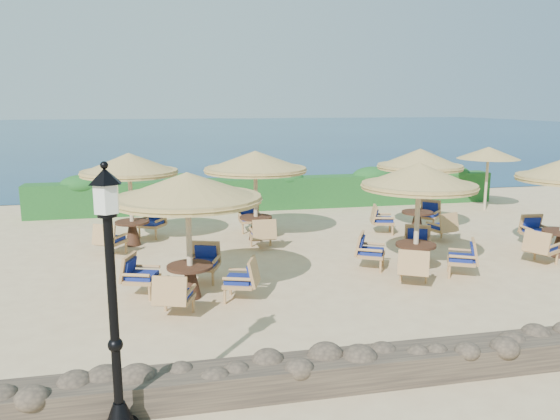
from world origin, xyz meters
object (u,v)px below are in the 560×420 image
Objects in this scene: lamp_post at (114,317)px; cafe_set_0 at (188,210)px; cafe_set_4 at (255,172)px; cafe_set_5 at (419,175)px; cafe_set_1 at (418,199)px; cafe_set_3 at (130,176)px; extra_parasol at (488,153)px.

lamp_post is 1.08× the size of cafe_set_0.
cafe_set_4 is at bearing 70.54° from lamp_post.
cafe_set_1 is at bearing -116.65° from cafe_set_5.
cafe_set_3 is at bearing 106.44° from cafe_set_0.
cafe_set_0 is at bearing -147.63° from extra_parasol.
cafe_set_5 reaches higher than extra_parasol.
cafe_set_0 is 1.10× the size of cafe_set_3.
cafe_set_3 is at bearing 149.04° from cafe_set_1.
extra_parasol is 13.61m from cafe_set_0.
cafe_set_3 and cafe_set_4 have the same top height.
cafe_set_1 and cafe_set_3 have the same top height.
cafe_set_1 is 1.02× the size of cafe_set_5.
cafe_set_1 is (5.38, 0.63, -0.08)m from cafe_set_0.
cafe_set_1 is 0.93× the size of cafe_set_4.
cafe_set_1 is 5.10m from cafe_set_4.
extra_parasol is at bearing 32.37° from cafe_set_0.
cafe_set_3 and cafe_set_5 have the same top height.
cafe_set_5 is (8.59, -0.42, -0.13)m from cafe_set_3.
cafe_set_3 is at bearing 177.20° from cafe_set_5.
cafe_set_5 is (7.21, 4.27, -0.02)m from cafe_set_0.
cafe_set_0 is 1.09× the size of cafe_set_1.
cafe_set_5 is (5.03, -0.32, -0.19)m from cafe_set_4.
cafe_set_5 is (-4.28, -3.02, -0.31)m from extra_parasol.
lamp_post reaches higher than extra_parasol.
extra_parasol is at bearing 11.41° from cafe_set_3.
cafe_set_3 is 8.60m from cafe_set_5.
cafe_set_3 is at bearing -168.59° from extra_parasol.
cafe_set_4 is at bearing -163.82° from extra_parasol.
cafe_set_0 and cafe_set_1 have the same top height.
cafe_set_0 is 8.38m from cafe_set_5.
cafe_set_5 is (8.32, 8.98, 0.31)m from lamp_post.
cafe_set_1 and cafe_set_4 have the same top height.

